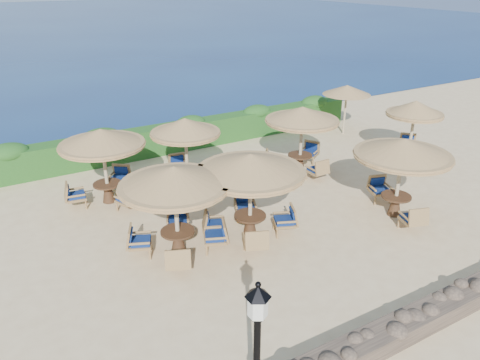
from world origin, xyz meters
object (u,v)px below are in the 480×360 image
cafe_set_3 (103,150)px  cafe_set_4 (186,140)px  cafe_set_5 (302,125)px  cafe_set_2 (402,157)px  cafe_set_6 (414,119)px  cafe_set_0 (175,193)px  cafe_set_1 (250,178)px  extra_parasol (347,90)px

cafe_set_3 → cafe_set_4: bearing=-5.2°
cafe_set_3 → cafe_set_5: 7.47m
cafe_set_4 → cafe_set_3: bearing=174.8°
cafe_set_5 → cafe_set_4: bearing=169.1°
cafe_set_2 → cafe_set_4: 7.35m
cafe_set_3 → cafe_set_6: same height
cafe_set_0 → cafe_set_5: 7.24m
cafe_set_1 → cafe_set_2: size_ratio=1.05×
cafe_set_0 → cafe_set_4: same height
cafe_set_2 → cafe_set_5: same height
cafe_set_4 → cafe_set_0: bearing=-117.8°
cafe_set_0 → cafe_set_2: same height
extra_parasol → cafe_set_1: bearing=-146.4°
cafe_set_1 → cafe_set_3: bearing=124.7°
cafe_set_5 → cafe_set_6: (4.45, -1.55, -0.04)m
cafe_set_6 → cafe_set_4: bearing=164.9°
cafe_set_3 → cafe_set_5: size_ratio=1.00×
cafe_set_0 → cafe_set_2: 7.19m
cafe_set_4 → cafe_set_6: 9.28m
cafe_set_3 → cafe_set_4: same height
cafe_set_1 → cafe_set_6: same height
extra_parasol → cafe_set_0: bearing=-152.8°
cafe_set_0 → cafe_set_5: (6.57, 3.05, 0.04)m
extra_parasol → cafe_set_1: (-9.08, -6.04, -0.25)m
cafe_set_1 → cafe_set_6: (8.78, 1.73, -0.03)m
cafe_set_1 → cafe_set_5: (4.32, 3.28, 0.01)m
extra_parasol → cafe_set_6: bearing=-94.0°
extra_parasol → cafe_set_6: (-0.30, -4.31, -0.28)m
cafe_set_4 → cafe_set_2: bearing=-47.5°
cafe_set_0 → cafe_set_3: (-0.81, 4.18, 0.04)m
cafe_set_0 → cafe_set_4: (2.07, 3.92, -0.05)m
cafe_set_2 → cafe_set_6: same height
extra_parasol → cafe_set_0: size_ratio=0.78×
cafe_set_2 → cafe_set_4: same height
cafe_set_0 → cafe_set_3: size_ratio=1.07×
cafe_set_1 → cafe_set_2: bearing=-14.8°
extra_parasol → cafe_set_2: size_ratio=0.78×
extra_parasol → cafe_set_4: bearing=-168.4°
cafe_set_0 → cafe_set_5: size_ratio=1.07×
extra_parasol → cafe_set_0: cafe_set_0 is taller
cafe_set_1 → extra_parasol: bearing=33.6°
cafe_set_1 → cafe_set_0: bearing=174.1°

